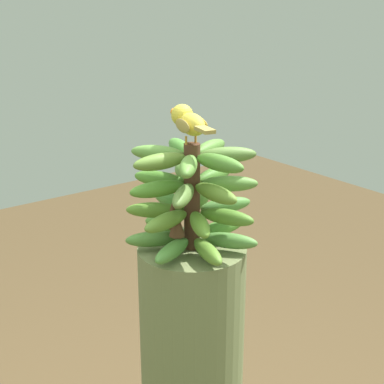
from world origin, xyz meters
name	(u,v)px	position (x,y,z in m)	size (l,w,h in m)	color
banana_bunch	(191,198)	(0.00, 0.00, 1.41)	(0.30, 0.30, 0.24)	#4C2D1E
perched_bird	(188,121)	(0.00, -0.01, 1.58)	(0.07, 0.19, 0.08)	#C68933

